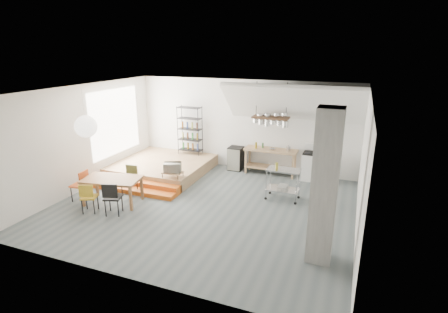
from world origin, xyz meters
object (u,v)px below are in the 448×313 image
at_px(dining_table, 112,181).
at_px(rolling_cart, 283,180).
at_px(mini_fridge, 236,158).
at_px(stove, 311,166).

relative_size(dining_table, rolling_cart, 1.78).
distance_m(dining_table, rolling_cart, 4.85).
bearing_deg(dining_table, rolling_cart, 13.33).
bearing_deg(mini_fridge, dining_table, -119.90).
bearing_deg(stove, rolling_cart, -105.68).
xyz_separation_m(stove, rolling_cart, (-0.55, -1.94, 0.12)).
distance_m(rolling_cart, mini_fridge, 2.93).
relative_size(rolling_cart, mini_fridge, 1.14).
bearing_deg(mini_fridge, rolling_cart, -42.87).
distance_m(stove, mini_fridge, 2.69).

